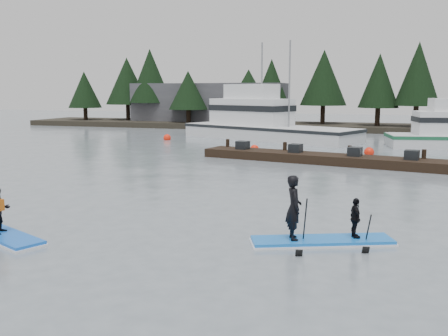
% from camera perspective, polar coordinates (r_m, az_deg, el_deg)
% --- Properties ---
extents(ground, '(160.00, 160.00, 0.00)m').
position_cam_1_polar(ground, '(14.34, -7.43, -7.85)').
color(ground, slate).
rests_on(ground, ground).
extents(far_shore, '(70.00, 8.00, 0.60)m').
position_cam_1_polar(far_shore, '(54.86, 11.63, 4.63)').
color(far_shore, '#2D281E').
rests_on(far_shore, ground).
extents(treeline, '(60.00, 4.00, 8.00)m').
position_cam_1_polar(treeline, '(54.88, 11.62, 4.32)').
color(treeline, black).
rests_on(treeline, ground).
extents(waterfront_building, '(18.00, 6.00, 5.00)m').
position_cam_1_polar(waterfront_building, '(59.84, -1.63, 7.25)').
color(waterfront_building, '#4C4C51').
rests_on(waterfront_building, ground).
extents(fishing_boat_large, '(16.22, 10.29, 9.12)m').
position_cam_1_polar(fishing_boat_large, '(43.31, 4.58, 4.23)').
color(fishing_boat_large, silver).
rests_on(fishing_boat_large, ground).
extents(floating_dock, '(15.43, 4.98, 0.51)m').
position_cam_1_polar(floating_dock, '(29.11, 11.84, 1.03)').
color(floating_dock, black).
rests_on(floating_dock, ground).
extents(buoy_b, '(0.61, 0.61, 0.61)m').
position_cam_1_polar(buoy_b, '(34.13, 3.50, 1.88)').
color(buoy_b, '#FD240C').
rests_on(buoy_b, ground).
extents(buoy_a, '(0.63, 0.63, 0.63)m').
position_cam_1_polar(buoy_a, '(42.51, -6.52, 3.20)').
color(buoy_a, '#FD240C').
rests_on(buoy_a, ground).
extents(buoy_d, '(0.64, 0.64, 0.64)m').
position_cam_1_polar(buoy_d, '(33.67, 16.23, 1.45)').
color(buoy_d, '#FD240C').
rests_on(buoy_d, ground).
extents(paddleboard_solo, '(3.58, 2.19, 1.85)m').
position_cam_1_polar(paddleboard_solo, '(15.52, -24.24, -5.65)').
color(paddleboard_solo, blue).
rests_on(paddleboard_solo, ground).
extents(paddleboard_duo, '(3.86, 2.26, 2.38)m').
position_cam_1_polar(paddleboard_duo, '(13.74, 10.49, -6.21)').
color(paddleboard_duo, blue).
rests_on(paddleboard_duo, ground).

